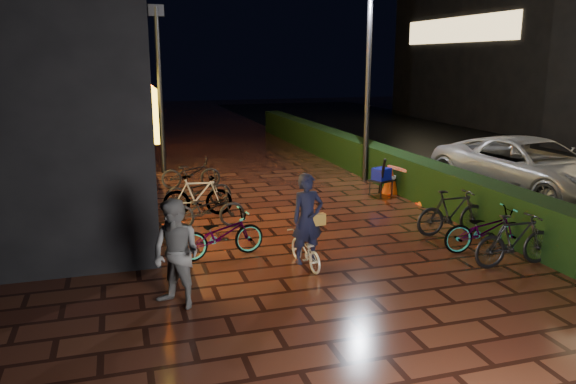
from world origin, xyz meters
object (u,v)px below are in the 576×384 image
object	(u,v)px
van	(531,168)
traffic_barrier	(408,184)
bystander_person	(176,254)
cart_assembly	(382,176)
cyclist	(306,233)

from	to	relation	value
van	traffic_barrier	bearing A→B (deg)	159.83
van	traffic_barrier	world-z (taller)	van
bystander_person	traffic_barrier	size ratio (longest dim) A/B	0.86
cart_assembly	traffic_barrier	bearing A→B (deg)	-39.82
van	cart_assembly	distance (m)	3.88
van	cart_assembly	bearing A→B (deg)	154.92
van	cyclist	size ratio (longest dim) A/B	3.27
bystander_person	cyclist	distance (m)	2.49
van	cart_assembly	size ratio (longest dim) A/B	5.09
cyclist	cart_assembly	size ratio (longest dim) A/B	1.55
bystander_person	cart_assembly	xyz separation A→B (m)	(5.83, 5.28, -0.25)
cyclist	cart_assembly	distance (m)	5.59
cyclist	traffic_barrier	distance (m)	5.64
cyclist	traffic_barrier	size ratio (longest dim) A/B	0.89
traffic_barrier	van	bearing A→B (deg)	-12.00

